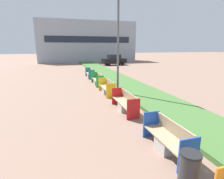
# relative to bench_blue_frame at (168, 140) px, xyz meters

# --- Properties ---
(planter_grass_strip) EXTENTS (2.80, 120.00, 0.18)m
(planter_grass_strip) POSITION_rel_bench_blue_frame_xyz_m (2.26, 5.10, -0.27)
(planter_grass_strip) COLOR #426B33
(planter_grass_strip) RESTS_ON ground
(building_backdrop) EXTENTS (20.04, 5.31, 8.28)m
(building_backdrop) POSITION_rel_bench_blue_frame_xyz_m (3.06, 34.28, 3.78)
(building_backdrop) COLOR #939EAD
(building_backdrop) RESTS_ON ground
(bench_blue_frame) EXTENTS (0.65, 1.96, 0.94)m
(bench_blue_frame) POSITION_rel_bench_blue_frame_xyz_m (0.00, 0.00, 0.00)
(bench_blue_frame) COLOR #ADA8A0
(bench_blue_frame) RESTS_ON ground
(bench_red_frame) EXTENTS (0.65, 2.29, 0.94)m
(bench_red_frame) POSITION_rel_bench_blue_frame_xyz_m (0.00, 3.66, 0.01)
(bench_red_frame) COLOR #ADA8A0
(bench_red_frame) RESTS_ON ground
(bench_yellow_frame) EXTENTS (0.65, 2.19, 0.94)m
(bench_yellow_frame) POSITION_rel_bench_blue_frame_xyz_m (0.00, 7.12, 0.01)
(bench_yellow_frame) COLOR #ADA8A0
(bench_yellow_frame) RESTS_ON ground
(bench_green_frame) EXTENTS (0.65, 2.19, 0.94)m
(bench_green_frame) POSITION_rel_bench_blue_frame_xyz_m (0.00, 10.19, 0.01)
(bench_green_frame) COLOR #ADA8A0
(bench_green_frame) RESTS_ON ground
(bench_teal_frame) EXTENTS (0.65, 2.20, 0.94)m
(bench_teal_frame) POSITION_rel_bench_blue_frame_xyz_m (0.00, 13.84, 0.01)
(bench_teal_frame) COLOR #ADA8A0
(bench_teal_frame) RESTS_ON ground
(litter_bin) EXTENTS (0.46, 0.46, 0.96)m
(litter_bin) POSITION_rel_bench_blue_frame_xyz_m (-0.48, -1.49, 0.12)
(litter_bin) COLOR #2D2D30
(litter_bin) RESTS_ON ground
(street_lamp_post) EXTENTS (0.24, 0.44, 7.60)m
(street_lamp_post) POSITION_rel_bench_blue_frame_xyz_m (0.61, 6.64, 3.82)
(street_lamp_post) COLOR #56595B
(street_lamp_post) RESTS_ON ground
(parked_car_distant) EXTENTS (4.38, 2.25, 1.86)m
(parked_car_distant) POSITION_rel_bench_blue_frame_xyz_m (6.24, 25.41, 0.55)
(parked_car_distant) COLOR black
(parked_car_distant) RESTS_ON ground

